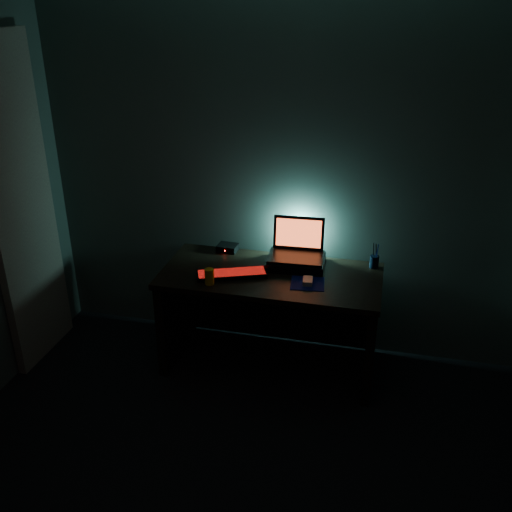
{
  "coord_description": "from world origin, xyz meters",
  "views": [
    {
      "loc": [
        0.7,
        -1.79,
        2.5
      ],
      "look_at": [
        -0.09,
        1.57,
        0.89
      ],
      "focal_mm": 40.0,
      "sensor_mm": 36.0,
      "label": 1
    }
  ],
  "objects": [
    {
      "name": "room",
      "position": [
        0.0,
        0.0,
        1.25
      ],
      "size": [
        3.5,
        4.0,
        2.5
      ],
      "color": "black",
      "rests_on": "ground"
    },
    {
      "name": "desk",
      "position": [
        0.0,
        1.67,
        0.49
      ],
      "size": [
        1.5,
        0.7,
        0.75
      ],
      "color": "black",
      "rests_on": "ground"
    },
    {
      "name": "curtain",
      "position": [
        -1.71,
        1.42,
        1.15
      ],
      "size": [
        0.06,
        0.65,
        2.3
      ],
      "primitive_type": "cube",
      "color": "#BAB195",
      "rests_on": "ground"
    },
    {
      "name": "riser",
      "position": [
        0.14,
        1.78,
        0.78
      ],
      "size": [
        0.41,
        0.32,
        0.06
      ],
      "primitive_type": "cube",
      "rotation": [
        0.0,
        0.0,
        0.05
      ],
      "color": "black",
      "rests_on": "desk"
    },
    {
      "name": "laptop",
      "position": [
        0.14,
        1.83,
        0.87
      ],
      "size": [
        0.39,
        0.3,
        0.26
      ],
      "rotation": [
        0.0,
        0.0,
        0.05
      ],
      "color": "black",
      "rests_on": "riser"
    },
    {
      "name": "keyboard",
      "position": [
        -0.25,
        1.53,
        0.76
      ],
      "size": [
        0.5,
        0.32,
        0.03
      ],
      "rotation": [
        0.0,
        0.0,
        0.38
      ],
      "color": "black",
      "rests_on": "desk"
    },
    {
      "name": "mousepad",
      "position": [
        0.27,
        1.53,
        0.75
      ],
      "size": [
        0.24,
        0.22,
        0.0
      ],
      "primitive_type": "cube",
      "rotation": [
        0.0,
        0.0,
        0.1
      ],
      "color": "navy",
      "rests_on": "desk"
    },
    {
      "name": "mouse",
      "position": [
        0.27,
        1.53,
        0.77
      ],
      "size": [
        0.07,
        0.11,
        0.03
      ],
      "primitive_type": "cube",
      "rotation": [
        0.0,
        0.0,
        0.1
      ],
      "color": "gray",
      "rests_on": "mousepad"
    },
    {
      "name": "pen_cup",
      "position": [
        0.68,
        1.88,
        0.79
      ],
      "size": [
        0.08,
        0.08,
        0.09
      ],
      "primitive_type": "cylinder",
      "rotation": [
        0.0,
        0.0,
        -0.3
      ],
      "color": "black",
      "rests_on": "desk"
    },
    {
      "name": "juice_glass",
      "position": [
        -0.36,
        1.38,
        0.8
      ],
      "size": [
        0.07,
        0.07,
        0.11
      ],
      "primitive_type": "cylinder",
      "rotation": [
        0.0,
        0.0,
        -0.14
      ],
      "color": "#D2950B",
      "rests_on": "desk"
    },
    {
      "name": "router",
      "position": [
        -0.39,
        1.92,
        0.77
      ],
      "size": [
        0.15,
        0.13,
        0.05
      ],
      "rotation": [
        0.0,
        0.0,
        -0.08
      ],
      "color": "black",
      "rests_on": "desk"
    }
  ]
}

